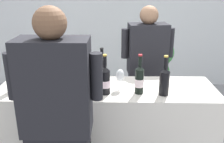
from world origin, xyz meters
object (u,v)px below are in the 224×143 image
wine_bottle_1 (164,81)px  wine_bottle_6 (88,75)px  wine_bottle_0 (50,77)px  wine_bottle_2 (105,80)px  wine_bottle_7 (30,68)px  wine_glass (120,76)px  wine_bottle_4 (139,79)px  person_server (146,81)px  wine_bottle_3 (12,78)px  wine_bottle_5 (102,69)px  potted_shrub (153,74)px  person_guest (59,139)px  ice_bucket (71,69)px

wine_bottle_1 → wine_bottle_6: bearing=169.2°
wine_bottle_1 → wine_bottle_0: bearing=175.0°
wine_bottle_2 → wine_bottle_7: 0.76m
wine_glass → wine_bottle_4: bearing=-28.8°
wine_bottle_7 → person_server: 1.29m
wine_bottle_3 → wine_bottle_4: wine_bottle_4 is taller
wine_bottle_3 → wine_bottle_6: size_ratio=1.00×
wine_bottle_2 → wine_bottle_5: (-0.04, 0.28, -0.00)m
potted_shrub → wine_bottle_3: bearing=-138.1°
wine_bottle_0 → wine_bottle_4: wine_bottle_4 is taller
wine_bottle_4 → wine_bottle_7: bearing=165.3°
person_server → wine_bottle_0: bearing=-141.8°
person_server → wine_glass: bearing=-114.3°
wine_bottle_4 → person_server: size_ratio=0.20×
wine_bottle_6 → person_server: bearing=49.3°
wine_bottle_4 → person_guest: 0.78m
wine_bottle_0 → potted_shrub: (1.06, 1.18, -0.39)m
wine_bottle_1 → potted_shrub: (0.10, 1.26, -0.40)m
wine_bottle_5 → person_server: 0.76m
wine_bottle_6 → person_server: (0.58, 0.67, -0.33)m
wine_glass → person_guest: 0.73m
wine_bottle_3 → ice_bucket: 0.52m
wine_bottle_5 → wine_glass: 0.24m
wine_bottle_3 → wine_bottle_6: bearing=7.2°
wine_bottle_5 → wine_glass: bearing=-47.4°
wine_bottle_4 → person_server: 0.85m
wine_bottle_7 → potted_shrub: 1.67m
person_server → wine_bottle_7: bearing=-156.0°
wine_bottle_2 → wine_glass: 0.16m
wine_bottle_3 → wine_bottle_5: (0.74, 0.25, 0.00)m
wine_bottle_3 → wine_bottle_5: wine_bottle_5 is taller
wine_bottle_3 → wine_bottle_1: bearing=-1.8°
wine_bottle_7 → wine_bottle_2: bearing=-21.1°
wine_bottle_1 → wine_bottle_7: (-1.19, 0.29, 0.00)m
person_server → wine_bottle_5: bearing=-133.2°
wine_bottle_6 → wine_glass: size_ratio=1.77×
wine_bottle_2 → wine_bottle_4: bearing=3.0°
wine_bottle_3 → ice_bucket: bearing=30.5°
person_guest → wine_bottle_1: bearing=27.7°
wine_bottle_1 → wine_bottle_5: (-0.52, 0.29, -0.01)m
wine_bottle_1 → person_server: size_ratio=0.20×
wine_bottle_2 → wine_bottle_6: bearing=143.9°
wine_bottle_1 → wine_bottle_7: wine_bottle_7 is taller
potted_shrub → wine_bottle_0: bearing=-131.8°
wine_bottle_5 → wine_bottle_1: bearing=-29.2°
wine_bottle_5 → ice_bucket: size_ratio=1.39×
wine_bottle_1 → wine_bottle_3: (-1.26, 0.04, -0.01)m
wine_bottle_1 → wine_bottle_2: (-0.48, 0.01, -0.00)m
wine_bottle_6 → potted_shrub: 1.42m
wine_bottle_3 → potted_shrub: bearing=41.9°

